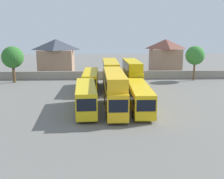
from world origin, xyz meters
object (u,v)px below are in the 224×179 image
object	(u,v)px
bus_3	(139,96)
bus_5	(111,73)
bus_2	(115,89)
bus_6	(132,73)
tree_left_of_lot	(13,57)
bus_1	(86,96)
bus_4	(91,79)
tree_behind_wall	(195,56)
house_terrace_centre	(165,56)
house_terrace_left	(56,56)

from	to	relation	value
bus_3	bus_5	xyz separation A→B (m)	(-3.38, 13.34, 0.96)
bus_2	bus_6	world-z (taller)	bus_2
bus_3	tree_left_of_lot	xyz separation A→B (m)	(-22.83, 20.30, 3.22)
bus_1	bus_6	xyz separation A→B (m)	(7.52, 13.67, 0.87)
bus_4	bus_5	distance (m)	3.73
bus_5	tree_behind_wall	world-z (taller)	tree_behind_wall
bus_6	house_terrace_centre	xyz separation A→B (m)	(10.52, 19.47, 1.38)
bus_4	bus_5	xyz separation A→B (m)	(3.58, 0.40, 0.97)
bus_2	tree_left_of_lot	xyz separation A→B (m)	(-19.50, 20.68, 2.22)
house_terrace_left	tree_left_of_lot	size ratio (longest dim) A/B	1.19
bus_6	house_terrace_centre	bearing A→B (deg)	149.90
bus_4	tree_left_of_lot	world-z (taller)	tree_left_of_lot
bus_1	bus_3	distance (m)	7.05
bus_6	house_terrace_left	world-z (taller)	house_terrace_left
bus_3	tree_behind_wall	xyz separation A→B (m)	(14.58, 21.30, 3.39)
bus_3	bus_6	world-z (taller)	bus_6
bus_6	house_terrace_left	bearing A→B (deg)	-141.49
bus_5	house_terrace_left	bearing A→B (deg)	-147.68
house_terrace_left	tree_behind_wall	bearing A→B (deg)	-20.87
tree_left_of_lot	tree_behind_wall	xyz separation A→B (m)	(37.40, 1.00, 0.17)
bus_4	tree_behind_wall	size ratio (longest dim) A/B	1.54
bus_2	tree_behind_wall	xyz separation A→B (m)	(17.90, 21.68, 2.39)
bus_5	tree_behind_wall	size ratio (longest dim) A/B	1.65
bus_5	tree_left_of_lot	xyz separation A→B (m)	(-19.44, 6.95, 2.26)
bus_5	bus_6	size ratio (longest dim) A/B	1.15
bus_3	bus_1	bearing A→B (deg)	-86.19
bus_2	bus_4	distance (m)	13.85
bus_6	house_terrace_left	xyz separation A→B (m)	(-16.74, 19.78, 1.40)
bus_4	tree_behind_wall	distance (m)	23.35
bus_4	tree_behind_wall	xyz separation A→B (m)	(21.54, 8.36, 3.40)
bus_5	house_terrace_left	world-z (taller)	house_terrace_left
bus_2	bus_6	distance (m)	14.18
tree_behind_wall	bus_4	bearing A→B (deg)	-158.79
bus_2	bus_5	distance (m)	13.73
bus_6	bus_2	bearing A→B (deg)	-17.31
bus_2	bus_5	world-z (taller)	bus_2
bus_6	tree_behind_wall	xyz separation A→B (m)	(14.09, 8.03, 2.41)
bus_2	house_terrace_left	world-z (taller)	house_terrace_left
bus_2	bus_6	xyz separation A→B (m)	(3.81, 13.65, -0.02)
tree_left_of_lot	bus_5	bearing A→B (deg)	-19.68
tree_left_of_lot	tree_behind_wall	size ratio (longest dim) A/B	1.01
house_terrace_centre	tree_left_of_lot	bearing A→B (deg)	-159.80
bus_2	bus_3	size ratio (longest dim) A/B	1.02
bus_3	house_terrace_left	bearing A→B (deg)	-153.31
bus_6	tree_left_of_lot	bearing A→B (deg)	-108.51
house_terrace_centre	bus_6	bearing A→B (deg)	-118.37
bus_3	bus_5	distance (m)	13.80
bus_4	tree_left_of_lot	distance (m)	17.78
bus_6	bus_4	bearing A→B (deg)	-89.23
bus_3	bus_4	bearing A→B (deg)	-151.23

